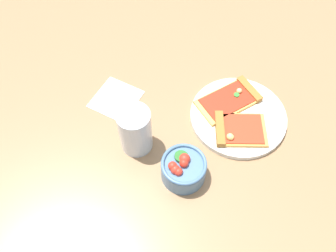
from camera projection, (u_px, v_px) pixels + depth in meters
ground_plane at (217, 125)px, 0.88m from camera, size 2.40×2.40×0.00m
plate at (238, 116)px, 0.88m from camera, size 0.24×0.24×0.01m
pizza_slice_near at (231, 99)px, 0.90m from camera, size 0.13×0.18×0.02m
pizza_slice_far at (236, 130)px, 0.84m from camera, size 0.16×0.15×0.02m
salad_bowl at (183, 169)px, 0.77m from camera, size 0.10×0.10×0.07m
soda_glass at (135, 131)px, 0.80m from camera, size 0.08×0.08×0.13m
paper_napkin at (116, 99)px, 0.92m from camera, size 0.13×0.14×0.00m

